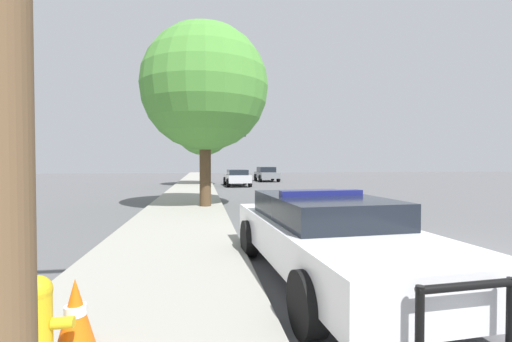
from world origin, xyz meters
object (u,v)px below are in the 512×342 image
Objects in this scene: car_background_oncoming at (266,174)px; traffic_cone at (75,314)px; tree_sidewalk_near at (205,88)px; tree_sidewalk_mid at (204,127)px; police_car at (326,233)px; traffic_light at (221,141)px; fire_hydrant at (36,320)px; car_background_midblock at (237,177)px.

car_background_oncoming is 6.18× the size of traffic_cone.
tree_sidewalk_near is 1.04× the size of tree_sidewalk_mid.
traffic_light is (-0.42, 23.27, 2.90)m from police_car.
police_car is 3.93m from fire_hydrant.
tree_sidewalk_near reaches higher than fire_hydrant.
fire_hydrant is 0.19× the size of car_background_oncoming.
traffic_cone is (-1.27, -10.37, -4.36)m from tree_sidewalk_near.
tree_sidewalk_mid reaches higher than police_car.
car_background_oncoming is (4.32, 28.05, 0.02)m from police_car.
fire_hydrant is at bearing 74.46° from car_background_oncoming.
traffic_light is at bearing 34.22° from tree_sidewalk_mid.
tree_sidewalk_mid is (-2.60, 0.46, 4.01)m from car_background_midblock.
car_background_midblock is 4.80m from tree_sidewalk_mid.
police_car is at bearing -88.97° from traffic_light.
car_background_oncoming reaches higher than car_background_midblock.
tree_sidewalk_near is (-1.83, 8.55, 4.09)m from police_car.
traffic_light is 1.10× the size of car_background_midblock.
fire_hydrant is at bearing -100.74° from car_background_midblock.
car_background_oncoming reaches higher than traffic_cone.
traffic_cone is (0.21, 0.28, -0.09)m from fire_hydrant.
tree_sidewalk_mid is at bearing 41.68° from car_background_oncoming.
tree_sidewalk_near is (1.48, 10.65, 4.27)m from fire_hydrant.
traffic_cone is at bearing 74.71° from car_background_oncoming.
tree_sidewalk_mid is (-1.83, 22.31, 3.98)m from police_car.
tree_sidewalk_mid is (-1.41, -0.96, 1.09)m from traffic_light.
car_background_midblock is 0.62× the size of tree_sidewalk_near.
fire_hydrant is at bearing 28.82° from police_car.
traffic_light is at bearing 83.89° from traffic_cone.
tree_sidewalk_near is (-1.41, -14.72, 1.19)m from traffic_light.
car_background_midblock reaches higher than fire_hydrant.
police_car reaches higher than traffic_cone.
traffic_light reaches higher than car_background_oncoming.
police_car is 0.78× the size of tree_sidewalk_mid.
car_background_oncoming is 20.84m from tree_sidewalk_near.
police_car is 3.61m from traffic_cone.
tree_sidewalk_near is (-6.15, -19.49, 4.06)m from car_background_oncoming.
police_car is 23.45m from traffic_light.
traffic_light is 25.43m from traffic_cone.
fire_hydrant is at bearing -127.46° from traffic_cone.
tree_sidewalk_mid is 10.49× the size of traffic_cone.
car_background_midblock is at bearing 58.87° from car_background_oncoming.
car_background_oncoming is at bearing -102.17° from police_car.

